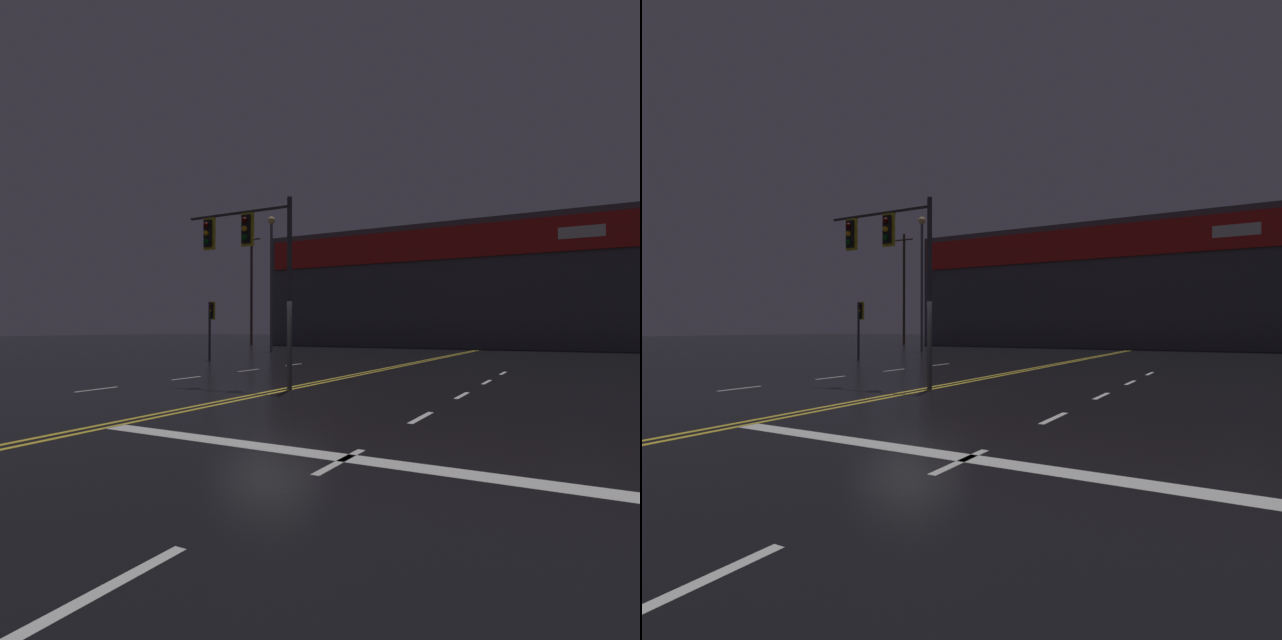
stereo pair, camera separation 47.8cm
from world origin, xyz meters
The scene contains 7 objects.
ground_plane centered at (0.00, 0.00, 0.00)m, with size 200.00×200.00×0.00m, color black.
road_markings centered at (0.85, -0.94, 0.00)m, with size 13.99×60.00×0.01m.
traffic_signal_median centered at (-1.36, 0.72, 4.15)m, with size 3.73×0.36×5.47m.
traffic_signal_corner_northwest centered at (-10.73, 10.11, 2.34)m, with size 0.42×0.36×3.20m.
streetlight_near_left centered at (-13.08, 19.58, 6.35)m, with size 0.56×0.56×10.03m.
building_backdrop centered at (0.00, 36.20, 5.47)m, with size 41.52×10.23×10.90m.
utility_pole_row centered at (-1.92, 31.12, 5.82)m, with size 46.32×0.26×11.59m.
Camera 2 is at (7.97, -11.05, 1.75)m, focal length 28.00 mm.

